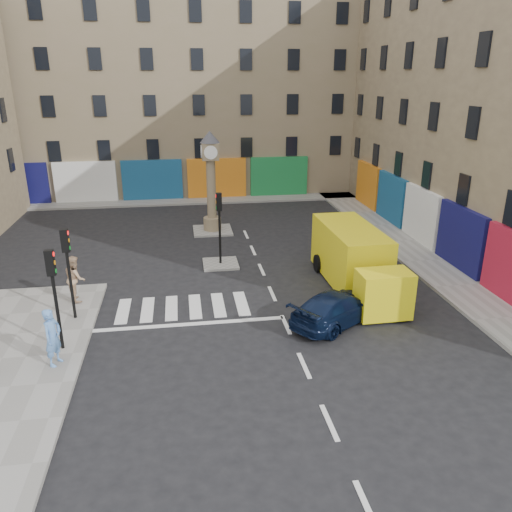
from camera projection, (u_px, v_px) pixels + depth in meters
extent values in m
plane|color=black|center=(291.00, 337.00, 18.84)|extent=(120.00, 120.00, 0.00)
cube|color=gray|center=(399.00, 242.00, 29.34)|extent=(2.60, 30.00, 0.15)
cube|color=gray|center=(180.00, 201.00, 38.87)|extent=(32.00, 2.40, 0.15)
cube|color=gray|center=(221.00, 264.00, 25.97)|extent=(1.80, 1.80, 0.12)
cube|color=gray|center=(213.00, 230.00, 31.54)|extent=(2.40, 2.40, 0.12)
cube|color=#806E55|center=(174.00, 85.00, 41.38)|extent=(32.00, 10.00, 17.00)
cylinder|color=black|center=(58.00, 312.00, 17.32)|extent=(0.12, 0.12, 2.80)
cube|color=black|center=(50.00, 263.00, 16.69)|extent=(0.28, 0.22, 0.90)
cylinder|color=black|center=(71.00, 285.00, 19.55)|extent=(0.12, 0.12, 2.80)
cube|color=black|center=(65.00, 241.00, 18.92)|extent=(0.28, 0.22, 0.90)
cylinder|color=black|center=(220.00, 237.00, 25.47)|extent=(0.12, 0.12, 2.80)
cube|color=black|center=(219.00, 202.00, 24.84)|extent=(0.28, 0.22, 0.90)
cylinder|color=#8C7B5C|center=(212.00, 223.00, 31.38)|extent=(1.10, 1.10, 0.80)
cylinder|color=#8C7B5C|center=(211.00, 189.00, 30.63)|extent=(0.56, 0.56, 3.60)
cube|color=#8C7B5C|center=(210.00, 151.00, 29.85)|extent=(1.00, 1.00, 1.00)
cylinder|color=white|center=(211.00, 153.00, 29.36)|extent=(0.80, 0.06, 0.80)
cone|color=#333338|center=(210.00, 137.00, 29.56)|extent=(1.20, 1.20, 0.70)
imported|color=black|center=(338.00, 307.00, 19.76)|extent=(4.69, 4.05, 1.29)
cube|color=yellow|center=(350.00, 253.00, 23.58)|extent=(2.32, 5.37, 2.56)
cube|color=yellow|center=(383.00, 294.00, 19.98)|extent=(2.14, 1.37, 1.89)
cube|color=black|center=(385.00, 284.00, 19.78)|extent=(1.91, 1.03, 0.78)
cylinder|color=black|center=(352.00, 305.00, 20.43)|extent=(0.29, 0.89, 0.89)
cylinder|color=black|center=(403.00, 301.00, 20.78)|extent=(0.29, 0.89, 0.89)
cylinder|color=black|center=(318.00, 263.00, 24.96)|extent=(0.29, 0.89, 0.89)
cylinder|color=black|center=(360.00, 261.00, 25.31)|extent=(0.29, 0.89, 0.89)
imported|color=#5C8ED2|center=(53.00, 337.00, 16.48)|extent=(0.73, 0.86, 2.02)
imported|color=tan|center=(75.00, 278.00, 21.28)|extent=(1.04, 1.17, 2.00)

